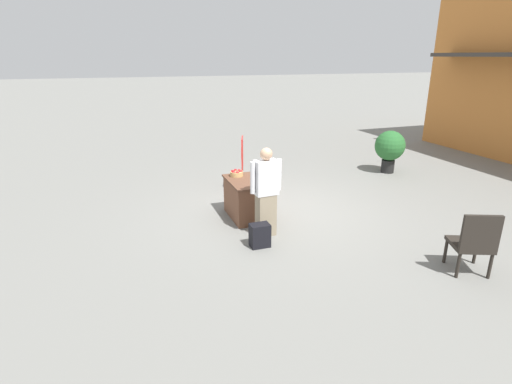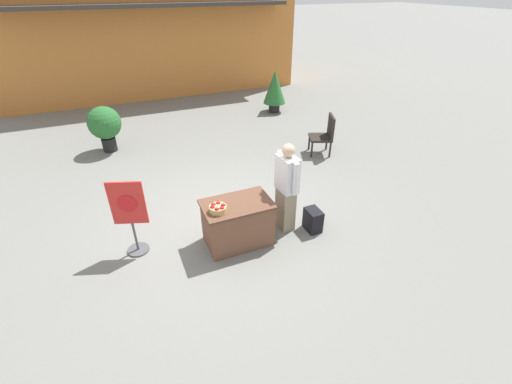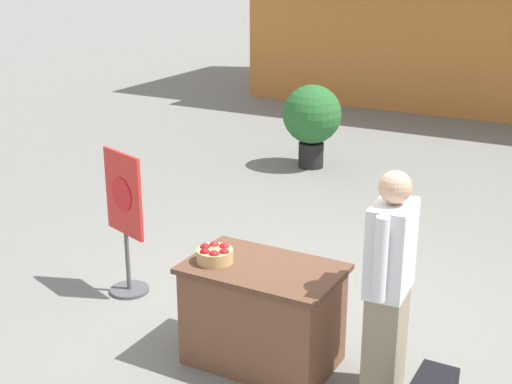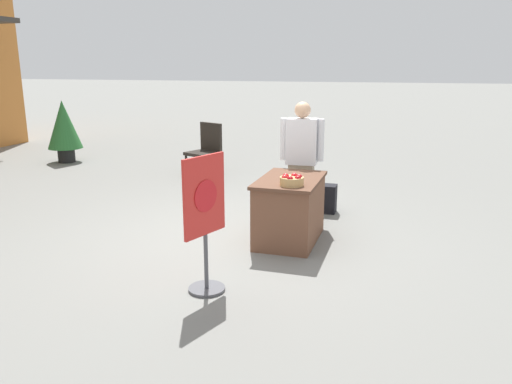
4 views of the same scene
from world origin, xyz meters
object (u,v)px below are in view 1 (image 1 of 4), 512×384
(patio_chair, at_px, (474,241))
(potted_plant_near_right, at_px, (390,147))
(person_visitor, at_px, (266,192))
(display_table, at_px, (247,199))
(backpack, at_px, (260,235))
(apple_basket, at_px, (237,173))
(poster_board, at_px, (242,163))

(patio_chair, relative_size, potted_plant_near_right, 0.85)
(person_visitor, bearing_deg, potted_plant_near_right, -63.75)
(display_table, height_order, person_visitor, person_visitor)
(backpack, distance_m, patio_chair, 3.36)
(backpack, bearing_deg, potted_plant_near_right, 122.10)
(apple_basket, height_order, backpack, apple_basket)
(display_table, relative_size, apple_basket, 4.20)
(backpack, xyz_separation_m, potted_plant_near_right, (-3.20, 5.10, 0.53))
(patio_chair, height_order, potted_plant_near_right, potted_plant_near_right)
(apple_basket, xyz_separation_m, potted_plant_near_right, (-1.47, 4.99, -0.12))
(display_table, height_order, apple_basket, apple_basket)
(potted_plant_near_right, bearing_deg, patio_chair, -24.85)
(backpack, xyz_separation_m, patio_chair, (1.97, 2.71, 0.35))
(backpack, relative_size, poster_board, 0.31)
(display_table, relative_size, person_visitor, 0.69)
(person_visitor, relative_size, poster_board, 1.24)
(potted_plant_near_right, bearing_deg, backpack, -57.90)
(apple_basket, xyz_separation_m, patio_chair, (3.69, 2.60, -0.31))
(person_visitor, relative_size, potted_plant_near_right, 1.38)
(apple_basket, height_order, person_visitor, person_visitor)
(display_table, bearing_deg, apple_basket, -163.95)
(apple_basket, distance_m, potted_plant_near_right, 5.20)
(display_table, bearing_deg, patio_chair, 36.77)
(display_table, xyz_separation_m, person_visitor, (0.94, 0.06, 0.44))
(person_visitor, distance_m, backpack, 0.82)
(display_table, relative_size, backpack, 2.74)
(display_table, xyz_separation_m, apple_basket, (-0.36, -0.10, 0.46))
(apple_basket, bearing_deg, potted_plant_near_right, 106.47)
(backpack, bearing_deg, patio_chair, 54.03)
(person_visitor, bearing_deg, poster_board, -11.96)
(patio_chair, bearing_deg, backpack, 76.59)
(apple_basket, xyz_separation_m, poster_board, (-1.29, 0.54, -0.14))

